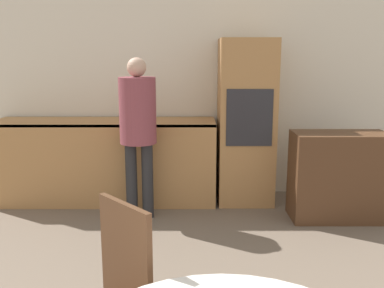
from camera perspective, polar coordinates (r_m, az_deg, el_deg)
name	(u,v)px	position (r m, az deg, el deg)	size (l,w,h in m)	color
wall_back	(187,85)	(5.07, -0.63, 7.86)	(6.01, 0.05, 2.60)	silver
kitchen_counter	(106,160)	(4.95, -11.43, -2.08)	(2.46, 0.60, 0.93)	#AD7A47
oven_unit	(245,122)	(4.81, 7.10, 2.91)	(0.61, 0.59, 1.82)	#AD7A47
sideboard	(338,176)	(4.57, 18.86, -4.08)	(0.94, 0.45, 0.89)	#51331E
person_standing	(137,121)	(4.27, -7.30, 3.00)	(0.36, 0.36, 1.62)	#262628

